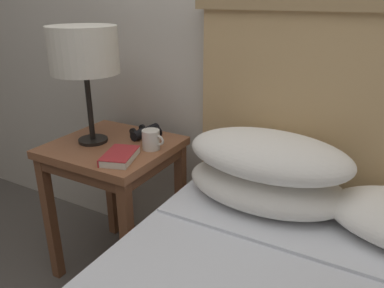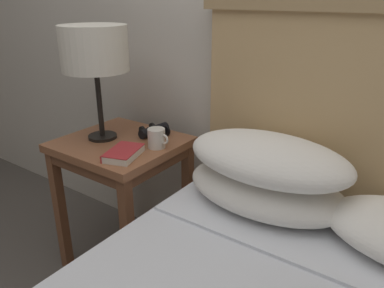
{
  "view_description": "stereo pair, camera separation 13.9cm",
  "coord_description": "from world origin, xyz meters",
  "px_view_note": "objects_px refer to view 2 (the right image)",
  "views": [
    {
      "loc": [
        0.48,
        -0.62,
        1.29
      ],
      "look_at": [
        -0.15,
        0.51,
        0.77
      ],
      "focal_mm": 35.0,
      "sensor_mm": 36.0,
      "label": 1
    },
    {
      "loc": [
        0.6,
        -0.54,
        1.29
      ],
      "look_at": [
        -0.15,
        0.51,
        0.77
      ],
      "focal_mm": 35.0,
      "sensor_mm": 36.0,
      "label": 2
    }
  ],
  "objects_px": {
    "binoculars_pair": "(154,130)",
    "table_lamp": "(94,50)",
    "coffee_mug": "(157,138)",
    "book_on_nightstand": "(123,153)",
    "nightstand": "(122,161)"
  },
  "relations": [
    {
      "from": "coffee_mug",
      "to": "book_on_nightstand",
      "type": "bearing_deg",
      "value": -106.93
    },
    {
      "from": "table_lamp",
      "to": "binoculars_pair",
      "type": "height_order",
      "value": "table_lamp"
    },
    {
      "from": "book_on_nightstand",
      "to": "coffee_mug",
      "type": "relative_size",
      "value": 1.98
    },
    {
      "from": "binoculars_pair",
      "to": "coffee_mug",
      "type": "height_order",
      "value": "coffee_mug"
    },
    {
      "from": "table_lamp",
      "to": "binoculars_pair",
      "type": "xyz_separation_m",
      "value": [
        0.17,
        0.17,
        -0.38
      ]
    },
    {
      "from": "book_on_nightstand",
      "to": "binoculars_pair",
      "type": "bearing_deg",
      "value": 103.23
    },
    {
      "from": "binoculars_pair",
      "to": "table_lamp",
      "type": "bearing_deg",
      "value": -135.46
    },
    {
      "from": "table_lamp",
      "to": "coffee_mug",
      "type": "height_order",
      "value": "table_lamp"
    },
    {
      "from": "table_lamp",
      "to": "coffee_mug",
      "type": "xyz_separation_m",
      "value": [
        0.28,
        0.06,
        -0.36
      ]
    },
    {
      "from": "coffee_mug",
      "to": "nightstand",
      "type": "bearing_deg",
      "value": -169.75
    },
    {
      "from": "nightstand",
      "to": "table_lamp",
      "type": "height_order",
      "value": "table_lamp"
    },
    {
      "from": "nightstand",
      "to": "table_lamp",
      "type": "distance_m",
      "value": 0.51
    },
    {
      "from": "book_on_nightstand",
      "to": "coffee_mug",
      "type": "distance_m",
      "value": 0.17
    },
    {
      "from": "nightstand",
      "to": "coffee_mug",
      "type": "xyz_separation_m",
      "value": [
        0.19,
        0.03,
        0.14
      ]
    },
    {
      "from": "binoculars_pair",
      "to": "coffee_mug",
      "type": "bearing_deg",
      "value": -45.03
    }
  ]
}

